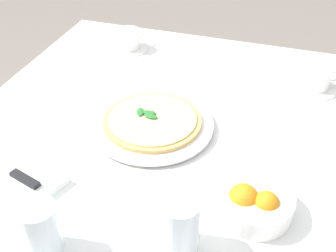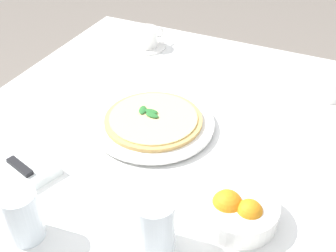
{
  "view_description": "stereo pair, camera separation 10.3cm",
  "coord_description": "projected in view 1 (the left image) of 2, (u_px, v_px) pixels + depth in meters",
  "views": [
    {
      "loc": [
        -0.21,
        0.78,
        1.37
      ],
      "look_at": [
        0.04,
        -0.0,
        0.75
      ],
      "focal_mm": 45.5,
      "sensor_mm": 36.0,
      "label": 1
    },
    {
      "loc": [
        -0.31,
        0.74,
        1.37
      ],
      "look_at": [
        0.04,
        -0.0,
        0.75
      ],
      "focal_mm": 45.5,
      "sensor_mm": 36.0,
      "label": 2
    }
  ],
  "objects": [
    {
      "name": "pizza_plate",
      "position": [
        152.0,
        125.0,
        1.05
      ],
      "size": [
        0.3,
        0.3,
        0.02
      ],
      "color": "white",
      "rests_on": "dining_table"
    },
    {
      "name": "coffee_cup_right_edge",
      "position": [
        316.0,
        79.0,
        1.19
      ],
      "size": [
        0.13,
        0.13,
        0.07
      ],
      "color": "white",
      "rests_on": "dining_table"
    },
    {
      "name": "water_glass_left_edge",
      "position": [
        179.0,
        227.0,
        0.74
      ],
      "size": [
        0.07,
        0.07,
        0.12
      ],
      "color": "white",
      "rests_on": "dining_table"
    },
    {
      "name": "dinner_knife",
      "position": [
        9.0,
        170.0,
        0.9
      ],
      "size": [
        0.19,
        0.07,
        0.01
      ],
      "rotation": [
        0.0,
        0.0,
        -0.29
      ],
      "color": "silver",
      "rests_on": "napkin_folded"
    },
    {
      "name": "coffee_cup_far_right",
      "position": [
        129.0,
        40.0,
        1.39
      ],
      "size": [
        0.13,
        0.13,
        0.07
      ],
      "color": "white",
      "rests_on": "dining_table"
    },
    {
      "name": "napkin_folded",
      "position": [
        11.0,
        175.0,
        0.91
      ],
      "size": [
        0.25,
        0.19,
        0.02
      ],
      "rotation": [
        0.0,
        0.0,
        -0.31
      ],
      "color": "white",
      "rests_on": "dining_table"
    },
    {
      "name": "citrus_bowl",
      "position": [
        254.0,
        203.0,
        0.82
      ],
      "size": [
        0.15,
        0.15,
        0.07
      ],
      "color": "white",
      "rests_on": "dining_table"
    },
    {
      "name": "water_glass_back_corner",
      "position": [
        42.0,
        231.0,
        0.74
      ],
      "size": [
        0.07,
        0.07,
        0.11
      ],
      "color": "white",
      "rests_on": "dining_table"
    },
    {
      "name": "pizza",
      "position": [
        152.0,
        120.0,
        1.04
      ],
      "size": [
        0.24,
        0.24,
        0.02
      ],
      "color": "#DBAD60",
      "rests_on": "pizza_plate"
    },
    {
      "name": "dining_table",
      "position": [
        183.0,
        175.0,
        1.11
      ],
      "size": [
        1.12,
        1.12,
        0.73
      ],
      "color": "white",
      "rests_on": "ground_plane"
    }
  ]
}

